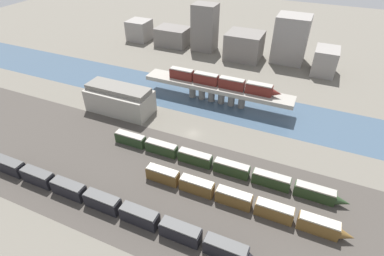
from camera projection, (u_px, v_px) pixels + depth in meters
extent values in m
plane|color=#666056|center=(193.00, 134.00, 99.49)|extent=(400.00, 400.00, 0.00)
cube|color=#423D38|center=(158.00, 182.00, 81.70)|extent=(280.00, 42.00, 0.01)
cube|color=#3D5166|center=(216.00, 102.00, 116.25)|extent=(320.00, 24.07, 0.01)
cube|color=gray|center=(217.00, 87.00, 112.59)|extent=(57.31, 7.63, 1.57)
cylinder|color=gray|center=(192.00, 90.00, 117.91)|extent=(2.55, 2.55, 5.45)
cylinder|color=gray|center=(202.00, 92.00, 116.61)|extent=(2.55, 2.55, 5.45)
cylinder|color=gray|center=(212.00, 94.00, 115.30)|extent=(2.55, 2.55, 5.45)
cylinder|color=gray|center=(221.00, 97.00, 114.00)|extent=(2.55, 2.55, 5.45)
cylinder|color=gray|center=(231.00, 99.00, 112.69)|extent=(2.55, 2.55, 5.45)
cylinder|color=gray|center=(242.00, 101.00, 111.39)|extent=(2.55, 2.55, 5.45)
cube|color=#5B1E19|center=(182.00, 74.00, 115.79)|extent=(9.40, 2.84, 3.64)
cube|color=#9E998E|center=(182.00, 69.00, 114.60)|extent=(9.03, 2.61, 0.40)
cube|color=#5B1E19|center=(206.00, 79.00, 112.51)|extent=(9.40, 2.84, 3.64)
cube|color=#9E998E|center=(206.00, 74.00, 111.32)|extent=(9.03, 2.61, 0.40)
cube|color=#5B1E19|center=(232.00, 84.00, 109.23)|extent=(9.40, 2.84, 3.64)
cube|color=#9E998E|center=(232.00, 79.00, 108.05)|extent=(9.03, 2.61, 0.40)
cube|color=#5B1E19|center=(259.00, 89.00, 105.96)|extent=(9.40, 2.84, 3.64)
cube|color=#9E998E|center=(260.00, 84.00, 104.77)|extent=(9.03, 2.61, 0.40)
cone|color=#5B1E19|center=(277.00, 93.00, 104.00)|extent=(3.29, 2.56, 2.56)
cube|color=black|center=(10.00, 166.00, 84.06)|extent=(9.48, 3.10, 3.69)
cube|color=#4C4C4C|center=(8.00, 161.00, 82.86)|extent=(9.10, 2.85, 0.40)
cube|color=black|center=(38.00, 177.00, 80.61)|extent=(9.48, 3.10, 3.69)
cube|color=#4C4C4C|center=(36.00, 172.00, 79.41)|extent=(9.10, 2.85, 0.40)
cube|color=black|center=(69.00, 189.00, 77.16)|extent=(9.48, 3.10, 3.69)
cube|color=#4C4C4C|center=(67.00, 184.00, 75.96)|extent=(9.10, 2.85, 0.40)
cube|color=black|center=(103.00, 202.00, 73.71)|extent=(9.48, 3.10, 3.69)
cube|color=#4C4C4C|center=(101.00, 197.00, 72.51)|extent=(9.10, 2.85, 0.40)
cube|color=black|center=(140.00, 217.00, 70.26)|extent=(9.48, 3.10, 3.69)
cube|color=#4C4C4C|center=(139.00, 211.00, 69.06)|extent=(9.10, 2.85, 0.40)
cube|color=black|center=(180.00, 232.00, 66.81)|extent=(9.48, 3.10, 3.69)
cube|color=#4C4C4C|center=(180.00, 227.00, 65.61)|extent=(9.10, 2.85, 0.40)
cube|color=black|center=(226.00, 250.00, 63.35)|extent=(9.48, 3.10, 3.69)
cube|color=#4C4C4C|center=(226.00, 244.00, 62.15)|extent=(9.10, 2.85, 0.40)
cube|color=brown|center=(163.00, 175.00, 81.25)|extent=(9.09, 2.75, 3.63)
cube|color=#B7B2A3|center=(162.00, 170.00, 80.06)|extent=(8.73, 2.53, 0.40)
cube|color=brown|center=(197.00, 186.00, 77.98)|extent=(9.09, 2.75, 3.63)
cube|color=#B7B2A3|center=(197.00, 181.00, 76.80)|extent=(8.73, 2.53, 0.40)
cube|color=brown|center=(234.00, 198.00, 74.72)|extent=(9.09, 2.75, 3.63)
cube|color=#B7B2A3|center=(234.00, 193.00, 73.54)|extent=(8.73, 2.53, 0.40)
cube|color=brown|center=(274.00, 212.00, 71.46)|extent=(9.09, 2.75, 3.63)
cube|color=#B7B2A3|center=(275.00, 206.00, 70.28)|extent=(8.73, 2.53, 0.40)
cube|color=brown|center=(318.00, 226.00, 68.20)|extent=(9.09, 2.75, 3.63)
cube|color=#B7B2A3|center=(320.00, 220.00, 67.02)|extent=(8.73, 2.53, 0.40)
cone|color=brown|center=(347.00, 236.00, 66.31)|extent=(3.18, 2.48, 2.48)
cube|color=#23381E|center=(131.00, 139.00, 94.30)|extent=(10.07, 2.64, 3.32)
cube|color=#9E998E|center=(130.00, 135.00, 93.21)|extent=(9.67, 2.42, 0.40)
cube|color=#23381E|center=(161.00, 148.00, 90.71)|extent=(10.07, 2.64, 3.32)
cube|color=#9E998E|center=(161.00, 144.00, 89.61)|extent=(9.67, 2.42, 0.40)
cube|color=#23381E|center=(195.00, 158.00, 87.11)|extent=(10.07, 2.64, 3.32)
cube|color=#9E998E|center=(195.00, 153.00, 86.02)|extent=(9.67, 2.42, 0.40)
cube|color=#23381E|center=(231.00, 169.00, 83.51)|extent=(10.07, 2.64, 3.32)
cube|color=#9E998E|center=(232.00, 164.00, 82.42)|extent=(9.67, 2.42, 0.40)
cube|color=#23381E|center=(271.00, 181.00, 79.91)|extent=(10.07, 2.64, 3.32)
cube|color=#9E998E|center=(272.00, 176.00, 78.82)|extent=(9.67, 2.42, 0.40)
cube|color=#23381E|center=(314.00, 193.00, 76.31)|extent=(10.07, 2.64, 3.32)
cube|color=#9E998E|center=(316.00, 188.00, 75.22)|extent=(9.67, 2.42, 0.40)
cone|color=#23381E|center=(343.00, 202.00, 74.20)|extent=(3.52, 2.37, 2.37)
cube|color=#9E998E|center=(120.00, 101.00, 108.80)|extent=(23.96, 10.90, 8.19)
cube|color=slate|center=(118.00, 89.00, 105.87)|extent=(23.48, 7.63, 1.80)
cube|color=gray|center=(139.00, 30.00, 169.38)|extent=(11.74, 11.53, 10.86)
cube|color=slate|center=(173.00, 36.00, 163.11)|extent=(17.08, 12.76, 9.44)
cube|color=slate|center=(205.00, 27.00, 153.59)|extent=(11.95, 9.69, 23.20)
cube|color=slate|center=(244.00, 46.00, 147.15)|extent=(17.01, 15.15, 12.76)
cube|color=gray|center=(291.00, 39.00, 141.56)|extent=(15.06, 13.22, 21.88)
cube|color=gray|center=(325.00, 61.00, 133.51)|extent=(9.95, 13.08, 11.50)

